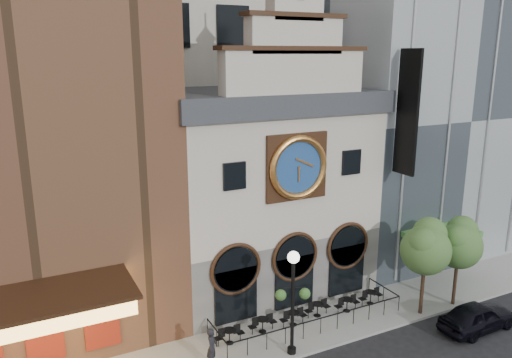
{
  "coord_description": "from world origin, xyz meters",
  "views": [
    {
      "loc": [
        -13.48,
        -18.07,
        14.41
      ],
      "look_at": [
        -1.36,
        6.0,
        7.57
      ],
      "focal_mm": 35.0,
      "sensor_mm": 36.0,
      "label": 1
    }
  ],
  "objects": [
    {
      "name": "pedestrian",
      "position": [
        -6.08,
        1.17,
        1.12
      ],
      "size": [
        0.8,
        0.84,
        1.94
      ],
      "primitive_type": "imported",
      "rotation": [
        0.0,
        0.0,
        0.92
      ],
      "color": "black",
      "rests_on": "sidewalk"
    },
    {
      "name": "clock_building",
      "position": [
        0.0,
        7.82,
        6.69
      ],
      "size": [
        12.6,
        8.78,
        18.65
      ],
      "color": "#605E5B",
      "rests_on": "ground"
    },
    {
      "name": "bistro_3",
      "position": [
        0.86,
        2.8,
        0.61
      ],
      "size": [
        1.58,
        0.68,
        0.9
      ],
      "color": "black",
      "rests_on": "sidewalk"
    },
    {
      "name": "bistro_1",
      "position": [
        -2.62,
        2.72,
        0.61
      ],
      "size": [
        1.58,
        0.68,
        0.9
      ],
      "color": "black",
      "rests_on": "sidewalk"
    },
    {
      "name": "bistro_0",
      "position": [
        -4.61,
        2.52,
        0.61
      ],
      "size": [
        1.58,
        0.68,
        0.9
      ],
      "color": "black",
      "rests_on": "sidewalk"
    },
    {
      "name": "retail_building",
      "position": [
        12.99,
        9.99,
        10.14
      ],
      "size": [
        14.0,
        14.4,
        20.0
      ],
      "color": "gray",
      "rests_on": "ground"
    },
    {
      "name": "bistro_2",
      "position": [
        -0.83,
        2.58,
        0.61
      ],
      "size": [
        1.58,
        0.68,
        0.9
      ],
      "color": "black",
      "rests_on": "sidewalk"
    },
    {
      "name": "lamppost",
      "position": [
        -2.22,
        0.4,
        3.44
      ],
      "size": [
        1.64,
        0.93,
        5.32
      ],
      "rotation": [
        0.0,
        0.0,
        -0.34
      ],
      "color": "black",
      "rests_on": "sidewalk"
    },
    {
      "name": "car_right",
      "position": [
        7.84,
        -2.0,
        0.78
      ],
      "size": [
        4.59,
        1.92,
        1.55
      ],
      "primitive_type": "imported",
      "rotation": [
        0.0,
        0.0,
        1.59
      ],
      "color": "black",
      "rests_on": "ground"
    },
    {
      "name": "bistro_4",
      "position": [
        2.64,
        2.48,
        0.61
      ],
      "size": [
        1.58,
        0.68,
        0.9
      ],
      "color": "black",
      "rests_on": "sidewalk"
    },
    {
      "name": "ground",
      "position": [
        0.0,
        0.0,
        0.0
      ],
      "size": [
        120.0,
        120.0,
        0.0
      ],
      "primitive_type": "plane",
      "color": "black",
      "rests_on": "ground"
    },
    {
      "name": "theater_building",
      "position": [
        -13.0,
        9.96,
        12.6
      ],
      "size": [
        14.0,
        15.6,
        25.0
      ],
      "color": "brown",
      "rests_on": "ground"
    },
    {
      "name": "bistro_5",
      "position": [
        4.42,
        2.59,
        0.61
      ],
      "size": [
        1.58,
        0.68,
        0.9
      ],
      "color": "black",
      "rests_on": "sidewalk"
    },
    {
      "name": "tree_right",
      "position": [
        8.77,
        0.43,
        3.98
      ],
      "size": [
        2.71,
        2.61,
        5.22
      ],
      "color": "#382619",
      "rests_on": "sidewalk"
    },
    {
      "name": "tree_left",
      "position": [
        6.29,
        0.5,
        4.17
      ],
      "size": [
        2.85,
        2.74,
        5.49
      ],
      "color": "#382619",
      "rests_on": "sidewalk"
    },
    {
      "name": "sidewalk",
      "position": [
        0.0,
        2.5,
        0.07
      ],
      "size": [
        44.0,
        5.0,
        0.15
      ],
      "primitive_type": "cube",
      "color": "gray",
      "rests_on": "ground"
    },
    {
      "name": "cafe_railing",
      "position": [
        0.0,
        2.5,
        0.6
      ],
      "size": [
        10.6,
        2.6,
        0.9
      ],
      "primitive_type": null,
      "color": "black",
      "rests_on": "sidewalk"
    }
  ]
}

